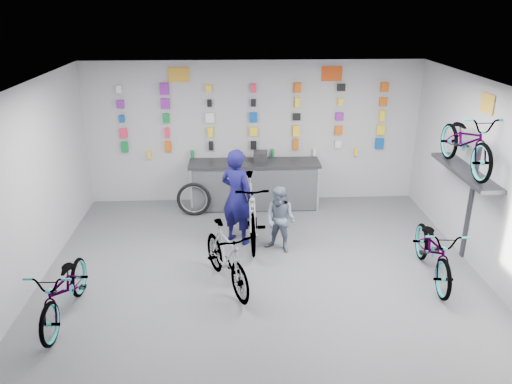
{
  "coord_description": "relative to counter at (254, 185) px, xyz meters",
  "views": [
    {
      "loc": [
        -0.43,
        -6.24,
        4.17
      ],
      "look_at": [
        -0.07,
        1.4,
        1.18
      ],
      "focal_mm": 35.0,
      "sensor_mm": 36.0,
      "label": 1
    }
  ],
  "objects": [
    {
      "name": "floor",
      "position": [
        0.0,
        -3.54,
        -0.49
      ],
      "size": [
        8.0,
        8.0,
        0.0
      ],
      "primitive_type": "plane",
      "color": "#4F4F54",
      "rests_on": "ground"
    },
    {
      "name": "ceiling",
      "position": [
        0.0,
        -3.54,
        2.51
      ],
      "size": [
        8.0,
        8.0,
        0.0
      ],
      "primitive_type": "plane",
      "rotation": [
        3.14,
        0.0,
        0.0
      ],
      "color": "white",
      "rests_on": "wall_back"
    },
    {
      "name": "wall_back",
      "position": [
        0.0,
        0.46,
        1.01
      ],
      "size": [
        7.0,
        0.0,
        7.0
      ],
      "primitive_type": "plane",
      "rotation": [
        1.57,
        0.0,
        0.0
      ],
      "color": "#B3B4B6",
      "rests_on": "floor"
    },
    {
      "name": "wall_left",
      "position": [
        -3.5,
        -3.54,
        1.01
      ],
      "size": [
        0.0,
        8.0,
        8.0
      ],
      "primitive_type": "plane",
      "rotation": [
        1.57,
        0.0,
        1.57
      ],
      "color": "#B3B4B6",
      "rests_on": "floor"
    },
    {
      "name": "counter",
      "position": [
        0.0,
        0.0,
        0.0
      ],
      "size": [
        2.7,
        0.66,
        1.0
      ],
      "color": "black",
      "rests_on": "floor"
    },
    {
      "name": "merch_wall",
      "position": [
        0.09,
        0.39,
        1.29
      ],
      "size": [
        5.56,
        0.08,
        1.57
      ],
      "color": "#0D7830",
      "rests_on": "wall_back"
    },
    {
      "name": "wall_bracket",
      "position": [
        3.33,
        -2.34,
        0.98
      ],
      "size": [
        0.39,
        1.9,
        2.0
      ],
      "color": "#333338",
      "rests_on": "wall_right"
    },
    {
      "name": "sign_left",
      "position": [
        -1.5,
        0.44,
        2.23
      ],
      "size": [
        0.42,
        0.02,
        0.3
      ],
      "primitive_type": "cube",
      "color": "gold",
      "rests_on": "wall_back"
    },
    {
      "name": "sign_right",
      "position": [
        1.6,
        0.44,
        2.23
      ],
      "size": [
        0.42,
        0.02,
        0.3
      ],
      "primitive_type": "cube",
      "color": "#D54614",
      "rests_on": "wall_back"
    },
    {
      "name": "sign_side",
      "position": [
        3.48,
        -2.34,
        2.16
      ],
      "size": [
        0.02,
        0.4,
        0.3
      ],
      "primitive_type": "cube",
      "color": "gold",
      "rests_on": "wall_right"
    },
    {
      "name": "bike_left",
      "position": [
        -2.77,
        -3.81,
        -0.03
      ],
      "size": [
        0.66,
        1.74,
        0.91
      ],
      "primitive_type": "imported",
      "rotation": [
        0.0,
        0.0,
        -0.04
      ],
      "color": "gray",
      "rests_on": "floor"
    },
    {
      "name": "bike_center",
      "position": [
        -0.56,
        -3.09,
        0.01
      ],
      "size": [
        1.07,
        1.71,
        1.0
      ],
      "primitive_type": "imported",
      "rotation": [
        0.0,
        0.0,
        0.4
      ],
      "color": "gray",
      "rests_on": "floor"
    },
    {
      "name": "bike_right",
      "position": [
        2.69,
        -2.98,
        -0.0
      ],
      "size": [
        0.8,
        1.89,
        0.96
      ],
      "primitive_type": "imported",
      "rotation": [
        0.0,
        0.0,
        -0.09
      ],
      "color": "gray",
      "rests_on": "floor"
    },
    {
      "name": "bike_service",
      "position": [
        -0.14,
        -1.54,
        0.12
      ],
      "size": [
        0.62,
        2.02,
        1.2
      ],
      "primitive_type": "imported",
      "rotation": [
        0.0,
        0.0,
        0.03
      ],
      "color": "gray",
      "rests_on": "floor"
    },
    {
      "name": "bike_wall",
      "position": [
        3.25,
        -2.34,
        1.57
      ],
      "size": [
        0.63,
        1.8,
        0.95
      ],
      "primitive_type": "imported",
      "color": "gray",
      "rests_on": "wall_bracket"
    },
    {
      "name": "clerk",
      "position": [
        -0.38,
        -1.59,
        0.39
      ],
      "size": [
        0.76,
        0.71,
        1.75
      ],
      "primitive_type": "imported",
      "rotation": [
        0.0,
        0.0,
        2.53
      ],
      "color": "#100E47",
      "rests_on": "floor"
    },
    {
      "name": "customer",
      "position": [
        0.36,
        -1.98,
        0.11
      ],
      "size": [
        0.73,
        0.69,
        1.19
      ],
      "primitive_type": "imported",
      "rotation": [
        0.0,
        0.0,
        -0.56
      ],
      "color": "slate",
      "rests_on": "floor"
    },
    {
      "name": "spare_wheel",
      "position": [
        -1.25,
        -0.37,
        -0.14
      ],
      "size": [
        0.7,
        0.16,
        0.69
      ],
      "rotation": [
        0.0,
        0.0,
        -0.04
      ],
      "color": "black",
      "rests_on": "floor"
    },
    {
      "name": "register",
      "position": [
        0.13,
        0.01,
        0.62
      ],
      "size": [
        0.3,
        0.32,
        0.22
      ],
      "primitive_type": "cube",
      "rotation": [
        0.0,
        0.0,
        -0.07
      ],
      "color": "black",
      "rests_on": "counter"
    }
  ]
}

